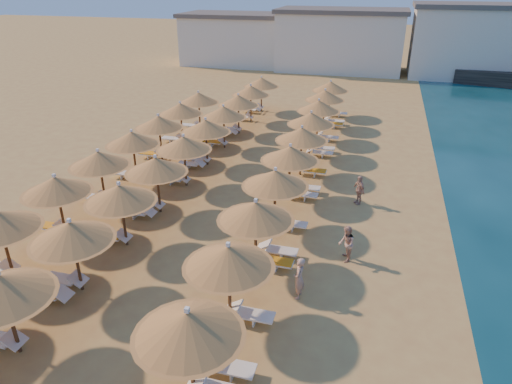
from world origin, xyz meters
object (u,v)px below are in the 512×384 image
(beachgoer_a, at_px, (299,278))
(beachgoer_c, at_px, (359,190))
(parasol_row_west, at_px, (171,154))
(beachgoer_b, at_px, (346,244))
(parasol_row_east, at_px, (283,166))

(beachgoer_a, relative_size, beachgoer_c, 1.06)
(beachgoer_a, bearing_deg, parasol_row_west, -129.00)
(beachgoer_b, xyz_separation_m, beachgoer_c, (0.13, 5.54, -0.01))
(parasol_row_east, relative_size, beachgoer_b, 24.81)
(parasol_row_east, distance_m, beachgoer_a, 7.01)
(parasol_row_east, bearing_deg, beachgoer_b, -45.65)
(parasol_row_west, xyz_separation_m, beachgoer_b, (9.45, -3.59, -1.68))
(beachgoer_a, xyz_separation_m, beachgoer_b, (1.43, 2.91, -0.04))
(beachgoer_b, distance_m, beachgoer_c, 5.54)
(beachgoer_a, bearing_deg, parasol_row_east, -162.29)
(parasol_row_west, bearing_deg, beachgoer_c, 11.52)
(beachgoer_c, bearing_deg, parasol_row_west, -113.12)
(parasol_row_west, height_order, beachgoer_c, parasol_row_west)
(parasol_row_west, distance_m, beachgoer_a, 10.44)
(parasol_row_east, bearing_deg, parasol_row_west, 180.00)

